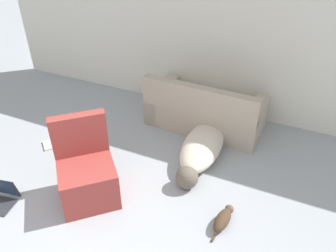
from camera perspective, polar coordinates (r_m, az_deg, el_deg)
name	(u,v)px	position (r m, az deg, el deg)	size (l,w,h in m)	color
wall_back	(214,30)	(5.09, 7.93, 16.27)	(7.67, 0.06, 2.63)	silver
couch	(205,112)	(4.95, 6.41, 2.46)	(1.73, 0.89, 0.81)	tan
dog	(201,148)	(4.38, 5.85, -3.79)	(0.58, 1.71, 0.31)	beige
cat	(223,219)	(3.63, 9.57, -15.66)	(0.18, 0.51, 0.14)	#473323
laptop_open	(3,195)	(4.23, -26.79, -10.68)	(0.35, 0.37, 0.27)	#2D2D33
book_cream	(49,145)	(4.94, -20.03, -3.13)	(0.27, 0.26, 0.02)	beige
side_chair	(87,174)	(3.82, -13.97, -8.07)	(0.87, 0.87, 0.96)	#993833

